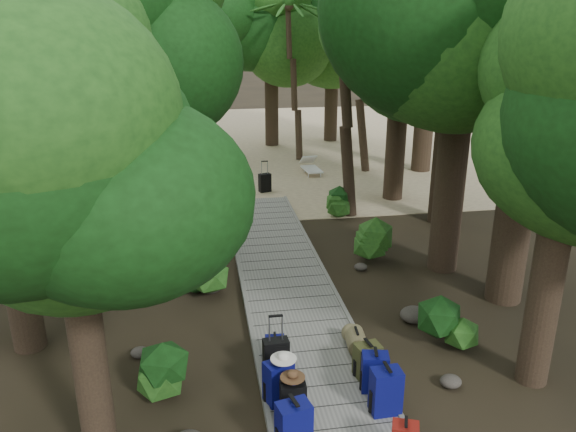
{
  "coord_description": "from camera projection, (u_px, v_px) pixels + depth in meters",
  "views": [
    {
      "loc": [
        -1.76,
        -10.33,
        5.61
      ],
      "look_at": [
        0.35,
        2.65,
        1.0
      ],
      "focal_mm": 35.0,
      "sensor_mm": 36.0,
      "label": 1
    }
  ],
  "objects": [
    {
      "name": "shrub_right_c",
      "position": [
        338.0,
        203.0,
        16.9
      ],
      "size": [
        0.86,
        0.86,
        0.78
      ],
      "primitive_type": null,
      "color": "#1A4414",
      "rests_on": "ground"
    },
    {
      "name": "rock_left_d",
      "position": [
        180.0,
        250.0,
        14.23
      ],
      "size": [
        0.33,
        0.3,
        0.18
      ],
      "primitive_type": null,
      "color": "#4C473F",
      "rests_on": "ground"
    },
    {
      "name": "backpack_left_a",
      "position": [
        294.0,
        425.0,
        7.43
      ],
      "size": [
        0.5,
        0.4,
        0.83
      ],
      "primitive_type": null,
      "rotation": [
        0.0,
        0.0,
        0.24
      ],
      "color": "navy",
      "rests_on": "boardwalk"
    },
    {
      "name": "ground",
      "position": [
        292.0,
        303.0,
        11.74
      ],
      "size": [
        120.0,
        120.0,
        0.0
      ],
      "primitive_type": "plane",
      "color": "#2F2517",
      "rests_on": "ground"
    },
    {
      "name": "tree_right_b",
      "position": [
        539.0,
        40.0,
        10.2
      ],
      "size": [
        5.89,
        5.89,
        10.52
      ],
      "primitive_type": null,
      "color": "black",
      "rests_on": "ground"
    },
    {
      "name": "backpack_right_b",
      "position": [
        386.0,
        389.0,
        8.19
      ],
      "size": [
        0.44,
        0.32,
        0.78
      ],
      "primitive_type": null,
      "rotation": [
        0.0,
        0.0,
        0.03
      ],
      "color": "navy",
      "rests_on": "boardwalk"
    },
    {
      "name": "backpack_left_c",
      "position": [
        278.0,
        380.0,
        8.43
      ],
      "size": [
        0.49,
        0.43,
        0.76
      ],
      "primitive_type": null,
      "rotation": [
        0.0,
        0.0,
        0.4
      ],
      "color": "navy",
      "rests_on": "boardwalk"
    },
    {
      "name": "sand_beach",
      "position": [
        236.0,
        144.0,
        26.64
      ],
      "size": [
        40.0,
        22.0,
        0.02
      ],
      "primitive_type": "cube",
      "color": "beige",
      "rests_on": "ground"
    },
    {
      "name": "shrub_left_a",
      "position": [
        171.0,
        371.0,
        8.74
      ],
      "size": [
        0.97,
        0.97,
        0.87
      ],
      "primitive_type": null,
      "color": "#1A4414",
      "rests_on": "ground"
    },
    {
      "name": "tree_right_c",
      "position": [
        462.0,
        56.0,
        11.8
      ],
      "size": [
        5.64,
        5.64,
        9.75
      ],
      "primitive_type": null,
      "color": "black",
      "rests_on": "ground"
    },
    {
      "name": "backpack_right_c",
      "position": [
        375.0,
        370.0,
        8.71
      ],
      "size": [
        0.46,
        0.37,
        0.69
      ],
      "primitive_type": null,
      "rotation": [
        0.0,
        0.0,
        -0.21
      ],
      "color": "navy",
      "rests_on": "boardwalk"
    },
    {
      "name": "palm_right_a",
      "position": [
        358.0,
        79.0,
        15.94
      ],
      "size": [
        4.71,
        4.71,
        8.04
      ],
      "primitive_type": null,
      "color": "#163A10",
      "rests_on": "ground"
    },
    {
      "name": "rock_left_c",
      "position": [
        210.0,
        285.0,
        12.17
      ],
      "size": [
        0.58,
        0.52,
        0.32
      ],
      "primitive_type": null,
      "color": "#4C473F",
      "rests_on": "ground"
    },
    {
      "name": "backpack_right_d",
      "position": [
        367.0,
        358.0,
        9.07
      ],
      "size": [
        0.45,
        0.36,
        0.62
      ],
      "primitive_type": null,
      "rotation": [
        0.0,
        0.0,
        0.17
      ],
      "color": "#3F431F",
      "rests_on": "boardwalk"
    },
    {
      "name": "rock_left_b",
      "position": [
        140.0,
        352.0,
        9.86
      ],
      "size": [
        0.32,
        0.28,
        0.17
      ],
      "primitive_type": null,
      "color": "#4C473F",
      "rests_on": "ground"
    },
    {
      "name": "backpack_left_d",
      "position": [
        275.0,
        348.0,
        9.49
      ],
      "size": [
        0.34,
        0.26,
        0.49
      ],
      "primitive_type": null,
      "rotation": [
        0.0,
        0.0,
        -0.07
      ],
      "color": "navy",
      "rests_on": "boardwalk"
    },
    {
      "name": "tree_right_f",
      "position": [
        432.0,
        29.0,
        20.33
      ],
      "size": [
        5.93,
        5.93,
        10.58
      ],
      "primitive_type": null,
      "color": "black",
      "rests_on": "ground"
    },
    {
      "name": "tree_left_c",
      "position": [
        122.0,
        71.0,
        12.99
      ],
      "size": [
        5.15,
        5.15,
        8.95
      ],
      "primitive_type": null,
      "color": "black",
      "rests_on": "ground"
    },
    {
      "name": "boardwalk",
      "position": [
        285.0,
        280.0,
        12.66
      ],
      "size": [
        2.0,
        12.0,
        0.12
      ],
      "primitive_type": "cube",
      "color": "gray",
      "rests_on": "ground"
    },
    {
      "name": "sun_lounger",
      "position": [
        312.0,
        166.0,
        21.42
      ],
      "size": [
        0.74,
        1.87,
        0.59
      ],
      "primitive_type": null,
      "rotation": [
        0.0,
        0.0,
        0.08
      ],
      "color": "silver",
      "rests_on": "sand_beach"
    },
    {
      "name": "hat_white",
      "position": [
        283.0,
        355.0,
        8.26
      ],
      "size": [
        0.39,
        0.39,
        0.13
      ],
      "primitive_type": null,
      "color": "silver",
      "rests_on": "backpack_left_c"
    },
    {
      "name": "shrub_right_a",
      "position": [
        448.0,
        325.0,
        10.12
      ],
      "size": [
        0.88,
        0.88,
        0.79
      ],
      "primitive_type": null,
      "color": "#1A4414",
      "rests_on": "ground"
    },
    {
      "name": "kayak",
      "position": [
        171.0,
        170.0,
        21.42
      ],
      "size": [
        1.15,
        3.56,
        0.35
      ],
      "primitive_type": "ellipsoid",
      "rotation": [
        0.0,
        0.0,
        -0.11
      ],
      "color": "#B10F10",
      "rests_on": "sand_beach"
    },
    {
      "name": "palm_right_b",
      "position": [
        368.0,
        61.0,
        20.85
      ],
      "size": [
        4.29,
        4.29,
        8.3
      ],
      "primitive_type": null,
      "color": "#163A10",
      "rests_on": "ground"
    },
    {
      "name": "shrub_left_b",
      "position": [
        202.0,
        275.0,
        12.04
      ],
      "size": [
        0.96,
        0.96,
        0.87
      ],
      "primitive_type": null,
      "color": "#1A4414",
      "rests_on": "ground"
    },
    {
      "name": "shrub_right_b",
      "position": [
        367.0,
        240.0,
        13.79
      ],
      "size": [
        1.11,
        1.11,
        1.0
      ],
      "primitive_type": null,
      "color": "#1A4414",
      "rests_on": "ground"
    },
    {
      "name": "tree_back_a",
      "position": [
        197.0,
        52.0,
        23.38
      ],
      "size": [
        5.01,
        5.01,
        8.68
      ],
      "primitive_type": null,
      "color": "black",
      "rests_on": "ground"
    },
    {
      "name": "palm_left_a",
      "position": [
        113.0,
        104.0,
        15.49
      ],
      "size": [
        4.29,
        4.29,
        6.83
      ],
      "primitive_type": null,
      "color": "#163A10",
      "rests_on": "ground"
    },
    {
      "name": "tree_right_a",
      "position": [
        566.0,
        168.0,
        8.06
      ],
      "size": [
        4.32,
        4.32,
        7.2
      ],
      "primitive_type": null,
      "color": "black",
      "rests_on": "ground"
    },
    {
      "name": "hat_brown",
      "position": [
        293.0,
        374.0,
        7.98
      ],
      "size": [
        0.36,
        0.36,
        0.11
      ],
      "primitive_type": null,
      "color": "#51351E",
      "rests_on": "backpack_left_b"
    },
    {
      "name": "tree_left_a",
      "position": [
        74.0,
        243.0,
        6.54
      ],
      "size": [
        3.78,
        3.78,
        6.3
      ],
      "primitive_type": null,
      "color": "black",
      "rests_on": "ground"
    },
    {
      "name": "lone_suitcase_on_sand",
      "position": [
        265.0,
        183.0,
        19.2
      ],
      "size": [
        0.45,
        0.34,
        0.63
      ],
      "primitive_type": null,
      "rotation": [
        0.0,
        0.0,
        0.31
      ],
      "color": "black",
      "rests_on": "sand_beach"
    },
    {
      "name": "duffel_right_khaki",
      "position": [
        356.0,
        341.0,
        9.82
      ],
      "size": [
        0.41,
        0.57,
        0.36
      ],
      "primitive_type": null,
      "rotation": [
        0.0,
        0.0,
        -0.09
      ],
      "color": "olive",
      "rests_on": "boardwalk"
    },
    {
      "name": "tree_right_e",
      "position": [
        401.0,
        56.0,
        17.12
      ],
      "size": [
        5.06,
        5.06,
        9.11
      ],
      "primitive_type": null,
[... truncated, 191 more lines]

